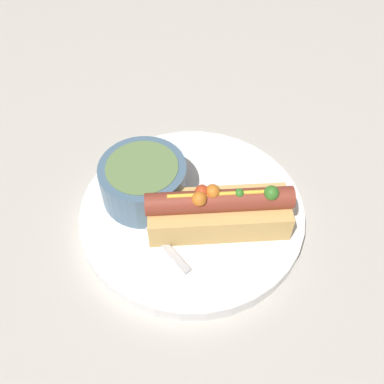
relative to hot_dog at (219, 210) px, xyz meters
The scene contains 5 objects.
ground_plane 0.06m from the hot_dog, 114.52° to the left, with size 4.00×4.00×0.00m, color #BCB7AD.
dinner_plate 0.05m from the hot_dog, 114.52° to the left, with size 0.28×0.28×0.02m.
hot_dog is the anchor object (origin of this frame).
soup_bowl 0.10m from the hot_dog, 125.02° to the left, with size 0.11×0.11×0.05m.
spoon 0.11m from the hot_dog, 139.47° to the left, with size 0.04×0.16×0.01m.
Camera 1 is at (-0.16, -0.30, 0.47)m, focal length 42.00 mm.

